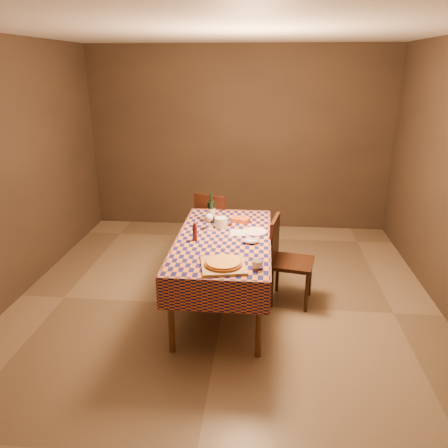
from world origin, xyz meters
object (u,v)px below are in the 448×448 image
at_px(pizza, 223,263).
at_px(chair_far, 214,224).
at_px(wine_bottle, 211,211).
at_px(dining_table, 224,245).
at_px(chair_right, 285,256).
at_px(cutting_board, 223,266).
at_px(bowl, 226,223).
at_px(white_plate, 255,232).

height_order(pizza, chair_far, chair_far).
bearing_deg(wine_bottle, dining_table, -68.63).
relative_size(chair_far, chair_right, 1.00).
distance_m(cutting_board, wine_bottle, 1.16).
bearing_deg(cutting_board, dining_table, 95.24).
bearing_deg(wine_bottle, bowl, -22.30).
xyz_separation_m(dining_table, white_plate, (0.31, 0.18, 0.08)).
bearing_deg(pizza, cutting_board, 0.00).
relative_size(cutting_board, pizza, 1.08).
xyz_separation_m(dining_table, chair_far, (-0.22, 1.08, -0.17)).
height_order(cutting_board, wine_bottle, wine_bottle).
height_order(white_plate, chair_far, chair_far).
relative_size(dining_table, wine_bottle, 5.51).
height_order(cutting_board, bowl, bowl).
xyz_separation_m(wine_bottle, chair_far, (-0.04, 0.63, -0.37)).
relative_size(cutting_board, bowl, 2.75).
xyz_separation_m(white_plate, chair_far, (-0.53, 0.90, -0.25)).
bearing_deg(dining_table, cutting_board, -84.76).
relative_size(cutting_board, chair_far, 0.40).
bearing_deg(bowl, dining_table, -89.20).
distance_m(chair_far, chair_right, 1.24).
bearing_deg(white_plate, cutting_board, -106.33).
relative_size(pizza, bowl, 2.53).
distance_m(wine_bottle, chair_far, 0.73).
distance_m(dining_table, cutting_board, 0.68).
height_order(bowl, wine_bottle, wine_bottle).
relative_size(dining_table, bowl, 13.50).
distance_m(pizza, white_plate, 0.89).
height_order(white_plate, chair_right, chair_right).
bearing_deg(pizza, chair_far, 99.03).
xyz_separation_m(cutting_board, chair_far, (-0.28, 1.75, -0.26)).
height_order(dining_table, pizza, pizza).
distance_m(dining_table, white_plate, 0.37).
height_order(dining_table, bowl, bowl).
xyz_separation_m(pizza, chair_far, (-0.28, 1.75, -0.29)).
distance_m(dining_table, bowl, 0.40).
bearing_deg(chair_far, wine_bottle, -86.46).
height_order(wine_bottle, chair_right, wine_bottle).
xyz_separation_m(dining_table, pizza, (0.06, -0.67, 0.12)).
bearing_deg(bowl, chair_right, -18.21).
relative_size(bowl, chair_right, 0.15).
distance_m(pizza, chair_right, 1.06).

